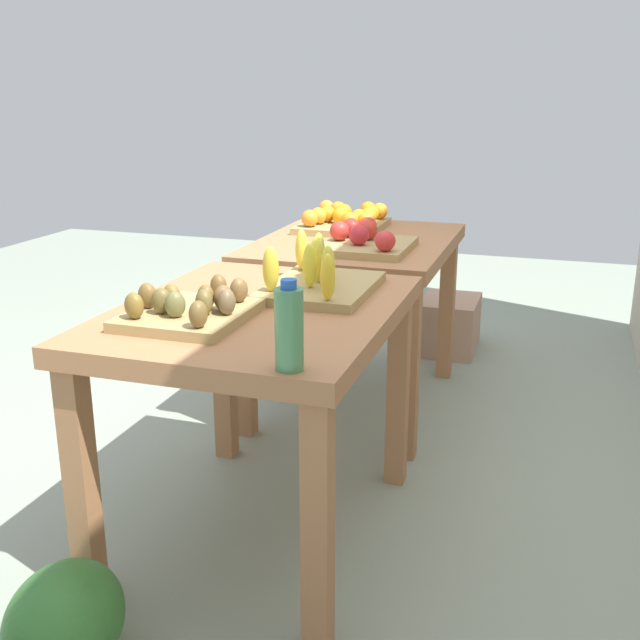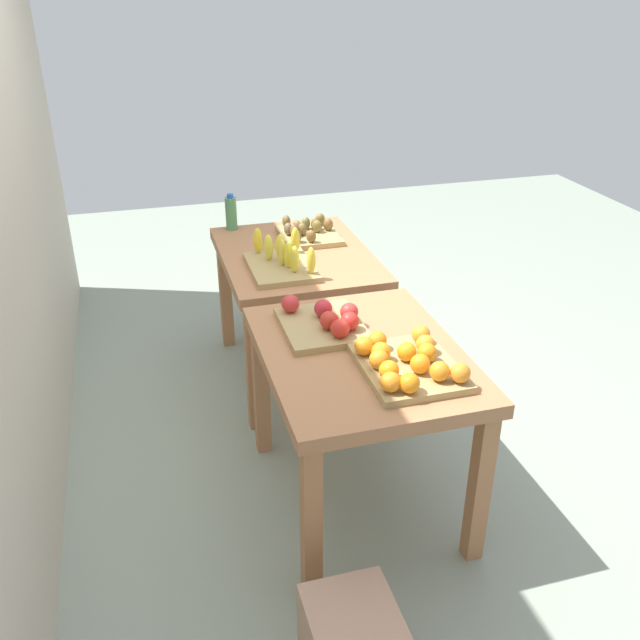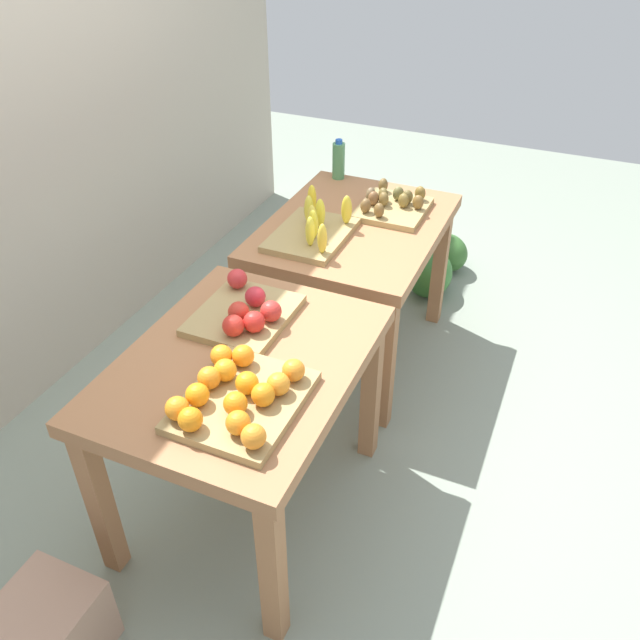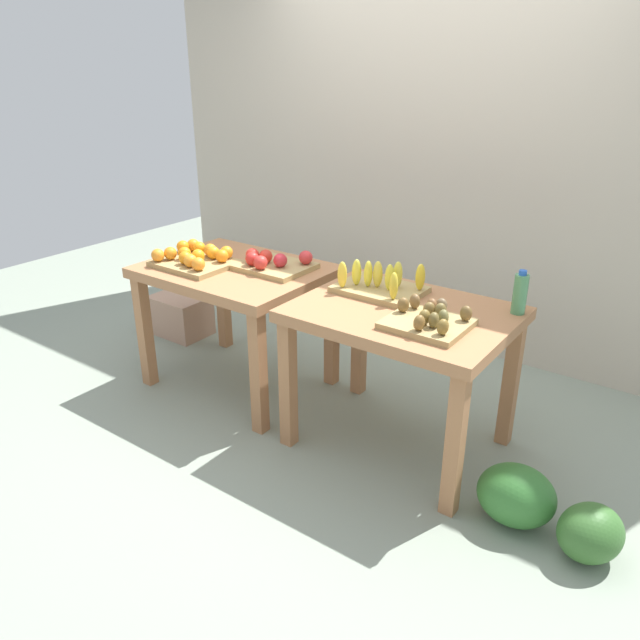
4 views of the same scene
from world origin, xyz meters
TOP-DOWN VIEW (x-y plane):
  - ground_plane at (0.00, 0.00)m, footprint 8.00×8.00m
  - back_wall at (0.00, 1.35)m, footprint 4.40×0.12m
  - display_table_left at (-0.56, 0.00)m, footprint 1.04×0.80m
  - display_table_right at (0.56, 0.00)m, footprint 1.04×0.80m
  - orange_bin at (-0.77, -0.11)m, footprint 0.45×0.37m
  - apple_bin at (-0.35, 0.09)m, footprint 0.40×0.35m
  - banana_crate at (0.35, 0.12)m, footprint 0.44×0.32m
  - kiwi_bin at (0.75, -0.12)m, footprint 0.36×0.32m
  - water_bottle at (1.03, 0.27)m, footprint 0.07×0.07m
  - watermelon_pile at (1.40, -0.24)m, footprint 0.68×0.37m

SIDE VIEW (x-z plane):
  - ground_plane at x=0.00m, z-range 0.00..0.00m
  - watermelon_pile at x=1.40m, z-range -0.01..0.27m
  - display_table_left at x=-0.56m, z-range 0.27..1.04m
  - display_table_right at x=0.56m, z-range 0.27..1.04m
  - kiwi_bin at x=0.75m, z-range 0.75..0.86m
  - apple_bin at x=-0.35m, z-range 0.75..0.86m
  - orange_bin at x=-0.77m, z-range 0.76..0.87m
  - banana_crate at x=0.35m, z-range 0.73..0.90m
  - water_bottle at x=1.03m, z-range 0.76..0.98m
  - back_wall at x=0.00m, z-range 0.00..3.00m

